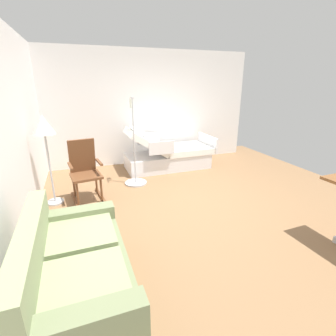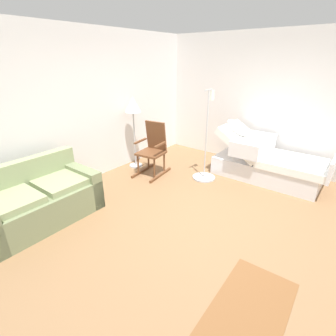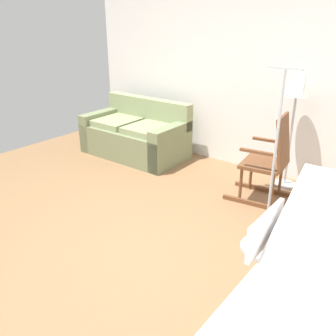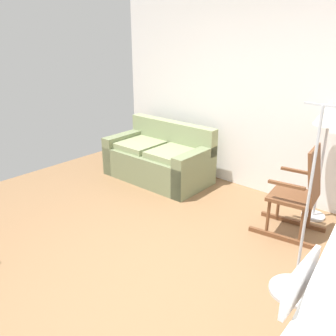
{
  "view_description": "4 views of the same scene",
  "coord_description": "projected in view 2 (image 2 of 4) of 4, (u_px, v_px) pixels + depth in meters",
  "views": [
    {
      "loc": [
        -3.49,
        1.69,
        1.94
      ],
      "look_at": [
        0.14,
        0.41,
        0.63
      ],
      "focal_mm": 26.86,
      "sensor_mm": 36.0,
      "label": 1
    },
    {
      "loc": [
        -2.83,
        -1.56,
        2.18
      ],
      "look_at": [
        -0.02,
        0.68,
        0.64
      ],
      "focal_mm": 27.44,
      "sensor_mm": 36.0,
      "label": 2
    },
    {
      "loc": [
        2.28,
        -2.12,
        2.07
      ],
      "look_at": [
        0.13,
        0.61,
        0.61
      ],
      "focal_mm": 39.21,
      "sensor_mm": 36.0,
      "label": 3
    },
    {
      "loc": [
        2.07,
        -1.95,
        2.2
      ],
      "look_at": [
        -0.26,
        0.67,
        0.84
      ],
      "focal_mm": 38.47,
      "sensor_mm": 36.0,
      "label": 4
    }
  ],
  "objects": [
    {
      "name": "hospital_bed",
      "position": [
        267.0,
        163.0,
        4.94
      ],
      "size": [
        1.05,
        2.07,
        1.09
      ],
      "color": "silver",
      "rests_on": "ground"
    },
    {
      "name": "iv_pole",
      "position": [
        205.0,
        166.0,
        4.97
      ],
      "size": [
        0.44,
        0.44,
        1.69
      ],
      "color": "#B2B5BA",
      "rests_on": "ground"
    },
    {
      "name": "rocking_chair",
      "position": [
        153.0,
        149.0,
        5.11
      ],
      "size": [
        0.82,
        0.58,
        1.05
      ],
      "color": "brown",
      "rests_on": "ground"
    },
    {
      "name": "couch",
      "position": [
        38.0,
        201.0,
        3.65
      ],
      "size": [
        1.61,
        0.88,
        0.85
      ],
      "color": "#737D57",
      "rests_on": "ground"
    },
    {
      "name": "ground_plane",
      "position": [
        205.0,
        219.0,
        3.79
      ],
      "size": [
        6.46,
        6.46,
        0.0
      ],
      "primitive_type": "plane",
      "color": "olive"
    },
    {
      "name": "floor_lamp",
      "position": [
        133.0,
        110.0,
        5.14
      ],
      "size": [
        0.34,
        0.34,
        1.48
      ],
      "color": "#B2B5BA",
      "rests_on": "ground"
    },
    {
      "name": "back_wall",
      "position": [
        90.0,
        107.0,
        4.7
      ],
      "size": [
        5.37,
        0.1,
        2.7
      ],
      "primitive_type": "cube",
      "color": "white",
      "rests_on": "ground"
    },
    {
      "name": "side_wall",
      "position": [
        276.0,
        103.0,
        5.15
      ],
      "size": [
        0.1,
        5.15,
        2.7
      ],
      "primitive_type": "cube",
      "color": "white",
      "rests_on": "ground"
    }
  ]
}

